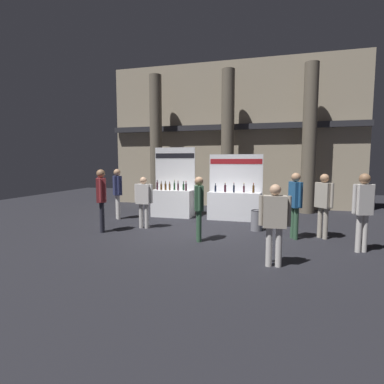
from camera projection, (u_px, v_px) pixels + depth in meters
ground_plane at (204, 232)px, 8.92m from camera, size 24.00×24.00×0.00m
hall_colonnade at (230, 136)px, 13.45m from camera, size 11.17×1.42×6.42m
exhibitor_booth_0 at (173, 200)px, 11.34m from camera, size 1.56×0.66×2.56m
exhibitor_booth_1 at (234, 203)px, 10.74m from camera, size 1.90×0.66×2.30m
trash_bin at (256, 220)px, 9.04m from camera, size 0.33×0.33×0.62m
visitor_0 at (295, 200)px, 8.02m from camera, size 0.35×0.47×1.76m
visitor_1 at (144, 198)px, 9.31m from camera, size 0.59×0.26×1.58m
visitor_2 at (101, 195)px, 8.80m from camera, size 0.39×0.47×1.82m
visitor_3 at (324, 200)px, 8.08m from camera, size 0.45×0.46×1.73m
visitor_4 at (117, 189)px, 10.80m from camera, size 0.41×0.41×1.78m
visitor_5 at (275, 218)px, 5.90m from camera, size 0.61×0.27×1.62m
visitor_6 at (199, 204)px, 7.79m from camera, size 0.31×0.47×1.66m
visitor_7 at (363, 206)px, 6.84m from camera, size 0.49×0.33×1.79m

